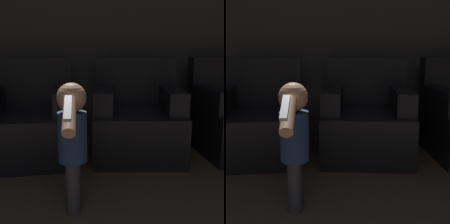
% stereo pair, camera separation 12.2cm
% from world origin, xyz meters
% --- Properties ---
extents(wall_back, '(8.40, 0.05, 2.60)m').
position_xyz_m(wall_back, '(0.00, 4.50, 1.30)').
color(wall_back, '#33302D').
rests_on(wall_back, ground_plane).
extents(armchair_left, '(0.82, 0.88, 0.89)m').
position_xyz_m(armchair_left, '(-0.54, 3.85, 0.32)').
color(armchair_left, black).
rests_on(armchair_left, ground_plane).
extents(armchair_middle, '(0.83, 0.89, 0.89)m').
position_xyz_m(armchair_middle, '(0.44, 3.85, 0.32)').
color(armchair_middle, black).
rests_on(armchair_middle, ground_plane).
extents(person_toddler, '(0.17, 0.55, 0.78)m').
position_xyz_m(person_toddler, '(-0.11, 2.85, 0.46)').
color(person_toddler, '#28282D').
rests_on(person_toddler, ground_plane).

